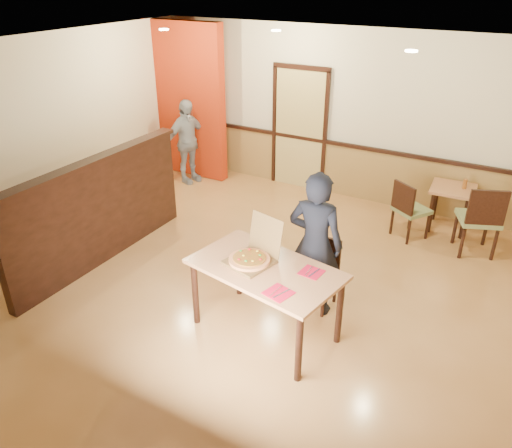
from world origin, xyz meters
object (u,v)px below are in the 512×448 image
at_px(pizza_box, 252,257).
at_px(side_table, 452,198).
at_px(diner, 315,244).
at_px(side_chair_right, 480,218).
at_px(diner_chair, 319,270).
at_px(passerby, 187,142).
at_px(condiment, 465,184).
at_px(main_table, 266,276).
at_px(side_chair_left, 409,208).

bearing_deg(pizza_box, side_table, 81.17).
bearing_deg(diner, side_chair_right, -128.77).
height_order(diner_chair, diner, diner).
bearing_deg(pizza_box, diner_chair, 72.47).
bearing_deg(side_table, side_chair_right, -52.33).
xyz_separation_m(passerby, condiment, (4.73, 0.46, -0.02)).
xyz_separation_m(diner_chair, condiment, (1.11, 2.78, 0.30)).
relative_size(diner_chair, pizza_box, 1.40).
relative_size(main_table, side_table, 2.49).
height_order(main_table, passerby, passerby).
xyz_separation_m(side_chair_right, passerby, (-5.07, 0.20, 0.20)).
height_order(passerby, pizza_box, passerby).
distance_m(side_chair_left, condiment, 0.94).
height_order(main_table, diner_chair, main_table).
xyz_separation_m(main_table, side_chair_right, (1.74, 2.92, -0.16)).
relative_size(main_table, condiment, 11.57).
height_order(diner_chair, pizza_box, pizza_box).
height_order(side_chair_right, passerby, passerby).
height_order(side_table, condiment, condiment).
bearing_deg(side_chair_left, main_table, 108.47).
height_order(pizza_box, condiment, pizza_box).
distance_m(side_chair_right, pizza_box, 3.48).
relative_size(diner_chair, side_chair_right, 0.80).
distance_m(main_table, condiment, 3.84).
relative_size(diner_chair, diner, 0.48).
xyz_separation_m(side_chair_left, condiment, (0.62, 0.64, 0.27)).
xyz_separation_m(main_table, diner, (0.27, 0.65, 0.14)).
xyz_separation_m(diner, pizza_box, (-0.44, -0.63, 0.03)).
xyz_separation_m(diner_chair, side_table, (0.98, 2.74, 0.06)).
height_order(main_table, pizza_box, pizza_box).
height_order(side_table, passerby, passerby).
bearing_deg(diner_chair, side_table, 72.80).
bearing_deg(diner_chair, main_table, -107.33).
xyz_separation_m(side_chair_right, pizza_box, (-1.92, -2.89, 0.33)).
xyz_separation_m(main_table, side_chair_left, (0.78, 2.93, -0.24)).
relative_size(diner_chair, condiment, 5.69).
bearing_deg(main_table, side_table, 80.45).
bearing_deg(condiment, side_chair_right, -62.57).
xyz_separation_m(side_chair_right, side_table, (-0.48, 0.62, -0.06)).
bearing_deg(side_table, passerby, -174.77).
height_order(diner_chair, side_table, diner_chair).
xyz_separation_m(side_chair_left, side_chair_right, (0.97, -0.02, 0.09)).
distance_m(main_table, diner_chair, 0.89).
height_order(main_table, side_chair_right, side_chair_right).
bearing_deg(diner, side_table, -114.70).
bearing_deg(diner, diner_chair, -102.42).
distance_m(main_table, passerby, 4.56).
distance_m(side_chair_left, diner, 2.36).
distance_m(side_table, pizza_box, 3.81).
distance_m(side_chair_left, pizza_box, 3.08).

